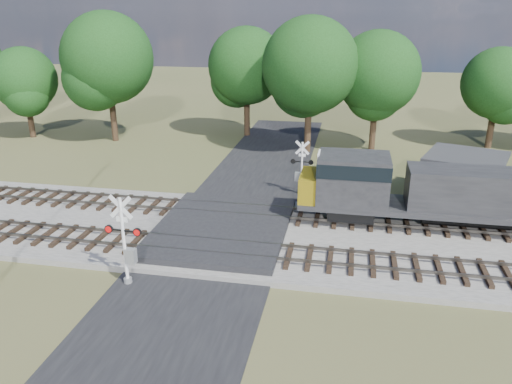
# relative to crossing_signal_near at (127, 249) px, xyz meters

# --- Properties ---
(ground) EXTENTS (160.00, 160.00, 0.00)m
(ground) POSITION_rel_crossing_signal_near_xyz_m (2.79, 5.37, -1.79)
(ground) COLOR #454D29
(ground) RESTS_ON ground
(ballast_bed) EXTENTS (140.00, 10.00, 0.30)m
(ballast_bed) POSITION_rel_crossing_signal_near_xyz_m (12.79, 5.87, -1.64)
(ballast_bed) COLOR gray
(ballast_bed) RESTS_ON ground
(road) EXTENTS (7.00, 60.00, 0.08)m
(road) POSITION_rel_crossing_signal_near_xyz_m (2.79, 5.37, -1.75)
(road) COLOR black
(road) RESTS_ON ground
(crossing_panel) EXTENTS (7.00, 9.00, 0.62)m
(crossing_panel) POSITION_rel_crossing_signal_near_xyz_m (2.79, 5.87, -1.47)
(crossing_panel) COLOR #262628
(crossing_panel) RESTS_ON ground
(track_near) EXTENTS (140.00, 2.60, 0.33)m
(track_near) POSITION_rel_crossing_signal_near_xyz_m (5.91, 3.37, -1.37)
(track_near) COLOR black
(track_near) RESTS_ON ballast_bed
(track_far) EXTENTS (140.00, 2.60, 0.33)m
(track_far) POSITION_rel_crossing_signal_near_xyz_m (5.91, 8.37, -1.37)
(track_far) COLOR black
(track_far) RESTS_ON ballast_bed
(crossing_signal_near) EXTENTS (1.73, 0.37, 4.29)m
(crossing_signal_near) POSITION_rel_crossing_signal_near_xyz_m (0.00, 0.00, 0.00)
(crossing_signal_near) COLOR silver
(crossing_signal_near) RESTS_ON ground
(crossing_signal_far) EXTENTS (1.50, 0.33, 3.72)m
(crossing_signal_far) POSITION_rel_crossing_signal_near_xyz_m (6.29, 12.94, -0.24)
(crossing_signal_far) COLOR silver
(crossing_signal_far) RESTS_ON ground
(equipment_shed) EXTENTS (5.90, 5.90, 3.13)m
(equipment_shed) POSITION_rel_crossing_signal_near_xyz_m (16.59, 13.61, -0.20)
(equipment_shed) COLOR #422A1C
(equipment_shed) RESTS_ON ground
(treeline) EXTENTS (81.06, 12.44, 11.62)m
(treeline) POSITION_rel_crossing_signal_near_xyz_m (5.09, 25.60, 4.84)
(treeline) COLOR black
(treeline) RESTS_ON ground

